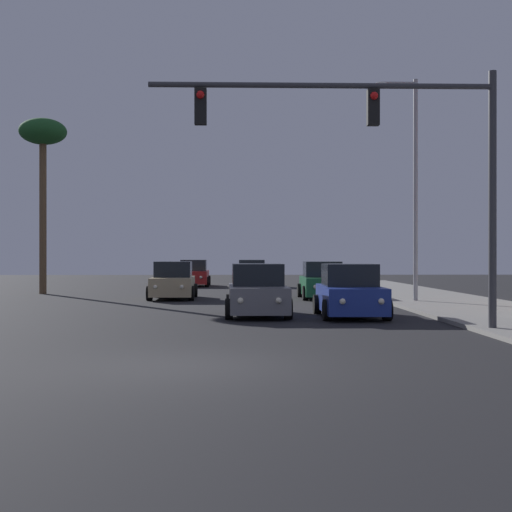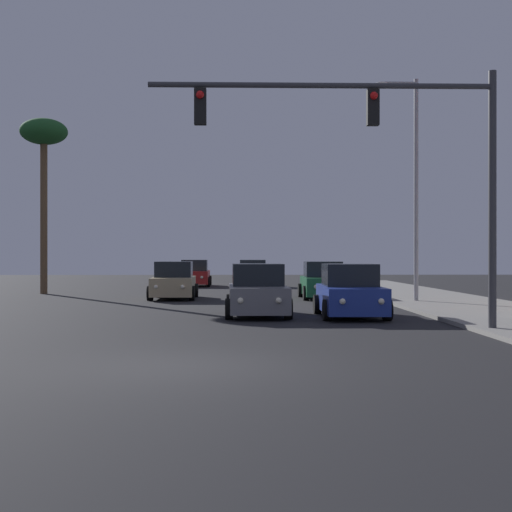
{
  "view_description": "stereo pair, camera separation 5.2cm",
  "coord_description": "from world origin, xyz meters",
  "px_view_note": "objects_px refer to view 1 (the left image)",
  "views": [
    {
      "loc": [
        0.96,
        -12.52,
        1.94
      ],
      "look_at": [
        1.54,
        8.39,
        1.93
      ],
      "focal_mm": 50.0,
      "sensor_mm": 36.0,
      "label": 1
    },
    {
      "loc": [
        1.01,
        -12.52,
        1.94
      ],
      "look_at": [
        1.54,
        8.39,
        1.93
      ],
      "focal_mm": 50.0,
      "sensor_mm": 36.0,
      "label": 2
    }
  ],
  "objects_px": {
    "car_blue": "(350,293)",
    "car_red": "(194,274)",
    "car_tan": "(173,282)",
    "car_silver": "(252,274)",
    "street_lamp": "(412,178)",
    "car_grey": "(257,292)",
    "car_green": "(322,282)",
    "palm_tree_mid": "(43,141)",
    "traffic_light_mast": "(390,142)"
  },
  "relations": [
    {
      "from": "car_green",
      "to": "traffic_light_mast",
      "type": "xyz_separation_m",
      "value": [
        -0.01,
        -14.27,
        4.04
      ]
    },
    {
      "from": "car_grey",
      "to": "car_tan",
      "type": "bearing_deg",
      "value": -70.16
    },
    {
      "from": "car_blue",
      "to": "street_lamp",
      "type": "xyz_separation_m",
      "value": [
        3.55,
        6.27,
        4.36
      ]
    },
    {
      "from": "car_tan",
      "to": "car_silver",
      "type": "distance_m",
      "value": 13.66
    },
    {
      "from": "car_tan",
      "to": "palm_tree_mid",
      "type": "height_order",
      "value": "palm_tree_mid"
    },
    {
      "from": "car_silver",
      "to": "car_green",
      "type": "distance_m",
      "value": 13.46
    },
    {
      "from": "car_tan",
      "to": "car_blue",
      "type": "bearing_deg",
      "value": 122.67
    },
    {
      "from": "car_blue",
      "to": "car_red",
      "type": "bearing_deg",
      "value": -73.4
    },
    {
      "from": "car_tan",
      "to": "palm_tree_mid",
      "type": "distance_m",
      "value": 10.83
    },
    {
      "from": "car_blue",
      "to": "car_green",
      "type": "xyz_separation_m",
      "value": [
        0.29,
        9.63,
        0.0
      ]
    },
    {
      "from": "car_red",
      "to": "palm_tree_mid",
      "type": "bearing_deg",
      "value": 51.17
    },
    {
      "from": "car_red",
      "to": "street_lamp",
      "type": "distance_m",
      "value": 19.92
    },
    {
      "from": "traffic_light_mast",
      "to": "street_lamp",
      "type": "relative_size",
      "value": 0.98
    },
    {
      "from": "car_green",
      "to": "car_silver",
      "type": "bearing_deg",
      "value": -76.43
    },
    {
      "from": "car_red",
      "to": "street_lamp",
      "type": "relative_size",
      "value": 0.48
    },
    {
      "from": "car_silver",
      "to": "car_green",
      "type": "bearing_deg",
      "value": 103.62
    },
    {
      "from": "car_tan",
      "to": "car_silver",
      "type": "relative_size",
      "value": 1.0
    },
    {
      "from": "car_red",
      "to": "car_tan",
      "type": "xyz_separation_m",
      "value": [
        -0.13,
        -13.35,
        0.0
      ]
    },
    {
      "from": "car_blue",
      "to": "car_green",
      "type": "bearing_deg",
      "value": -90.47
    },
    {
      "from": "car_blue",
      "to": "street_lamp",
      "type": "relative_size",
      "value": 0.48
    },
    {
      "from": "car_red",
      "to": "car_green",
      "type": "bearing_deg",
      "value": 115.94
    },
    {
      "from": "car_tan",
      "to": "car_blue",
      "type": "xyz_separation_m",
      "value": [
        6.45,
        -9.67,
        0.0
      ]
    },
    {
      "from": "car_blue",
      "to": "car_silver",
      "type": "bearing_deg",
      "value": -82.19
    },
    {
      "from": "car_tan",
      "to": "car_blue",
      "type": "height_order",
      "value": "same"
    },
    {
      "from": "car_red",
      "to": "car_green",
      "type": "relative_size",
      "value": 1.0
    },
    {
      "from": "traffic_light_mast",
      "to": "palm_tree_mid",
      "type": "height_order",
      "value": "palm_tree_mid"
    },
    {
      "from": "traffic_light_mast",
      "to": "car_tan",
      "type": "bearing_deg",
      "value": 115.18
    },
    {
      "from": "car_green",
      "to": "car_grey",
      "type": "xyz_separation_m",
      "value": [
        -3.21,
        -9.15,
        0.0
      ]
    },
    {
      "from": "car_red",
      "to": "palm_tree_mid",
      "type": "xyz_separation_m",
      "value": [
        -7.14,
        -8.97,
        7.0
      ]
    },
    {
      "from": "car_blue",
      "to": "traffic_light_mast",
      "type": "bearing_deg",
      "value": 94.71
    },
    {
      "from": "street_lamp",
      "to": "car_silver",
      "type": "bearing_deg",
      "value": 110.5
    },
    {
      "from": "car_red",
      "to": "car_silver",
      "type": "distance_m",
      "value": 3.71
    },
    {
      "from": "car_red",
      "to": "car_tan",
      "type": "height_order",
      "value": "same"
    },
    {
      "from": "car_blue",
      "to": "palm_tree_mid",
      "type": "bearing_deg",
      "value": -44.98
    },
    {
      "from": "car_green",
      "to": "street_lamp",
      "type": "distance_m",
      "value": 6.39
    },
    {
      "from": "car_silver",
      "to": "street_lamp",
      "type": "xyz_separation_m",
      "value": [
        6.17,
        -16.5,
        4.36
      ]
    },
    {
      "from": "car_tan",
      "to": "car_green",
      "type": "bearing_deg",
      "value": 178.64
    },
    {
      "from": "car_red",
      "to": "car_blue",
      "type": "distance_m",
      "value": 23.87
    },
    {
      "from": "car_green",
      "to": "palm_tree_mid",
      "type": "xyz_separation_m",
      "value": [
        -13.74,
        4.42,
        7.0
      ]
    },
    {
      "from": "car_red",
      "to": "car_silver",
      "type": "xyz_separation_m",
      "value": [
        3.7,
        -0.25,
        0.0
      ]
    },
    {
      "from": "car_red",
      "to": "car_green",
      "type": "xyz_separation_m",
      "value": [
        6.6,
        -13.39,
        0.0
      ]
    },
    {
      "from": "car_silver",
      "to": "car_grey",
      "type": "distance_m",
      "value": 22.3
    },
    {
      "from": "palm_tree_mid",
      "to": "traffic_light_mast",
      "type": "bearing_deg",
      "value": -53.7
    },
    {
      "from": "car_red",
      "to": "palm_tree_mid",
      "type": "distance_m",
      "value": 13.43
    },
    {
      "from": "car_silver",
      "to": "car_grey",
      "type": "xyz_separation_m",
      "value": [
        -0.31,
        -22.29,
        0.0
      ]
    },
    {
      "from": "car_blue",
      "to": "palm_tree_mid",
      "type": "xyz_separation_m",
      "value": [
        -13.45,
        14.05,
        7.0
      ]
    },
    {
      "from": "car_green",
      "to": "street_lamp",
      "type": "height_order",
      "value": "street_lamp"
    },
    {
      "from": "traffic_light_mast",
      "to": "palm_tree_mid",
      "type": "bearing_deg",
      "value": 126.3
    },
    {
      "from": "car_tan",
      "to": "street_lamp",
      "type": "bearing_deg",
      "value": 160.24
    },
    {
      "from": "car_tan",
      "to": "car_silver",
      "type": "height_order",
      "value": "same"
    }
  ]
}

